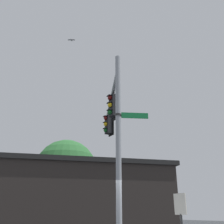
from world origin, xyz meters
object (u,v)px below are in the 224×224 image
(historical_marker, at_px, (181,214))
(street_name_sign, at_px, (128,115))
(traffic_light_mid_inner, at_px, (108,124))
(bird_flying, at_px, (71,40))
(traffic_light_nearest_pole, at_px, (113,106))

(historical_marker, bearing_deg, street_name_sign, 85.43)
(traffic_light_mid_inner, xyz_separation_m, bird_flying, (-0.08, 2.48, 4.61))
(traffic_light_nearest_pole, distance_m, traffic_light_mid_inner, 2.82)
(traffic_light_nearest_pole, relative_size, traffic_light_mid_inner, 1.00)
(street_name_sign, height_order, bird_flying, bird_flying)
(historical_marker, bearing_deg, traffic_light_mid_inner, 6.96)
(street_name_sign, relative_size, historical_marker, 0.55)
(traffic_light_mid_inner, relative_size, historical_marker, 0.62)
(traffic_light_mid_inner, distance_m, street_name_sign, 4.72)
(traffic_light_mid_inner, height_order, historical_marker, traffic_light_mid_inner)
(traffic_light_mid_inner, relative_size, bird_flying, 3.46)
(traffic_light_mid_inner, height_order, bird_flying, bird_flying)
(traffic_light_mid_inner, height_order, street_name_sign, traffic_light_mid_inner)
(traffic_light_mid_inner, bearing_deg, street_name_sign, 159.88)
(street_name_sign, xyz_separation_m, bird_flying, (4.23, 0.90, 5.70))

